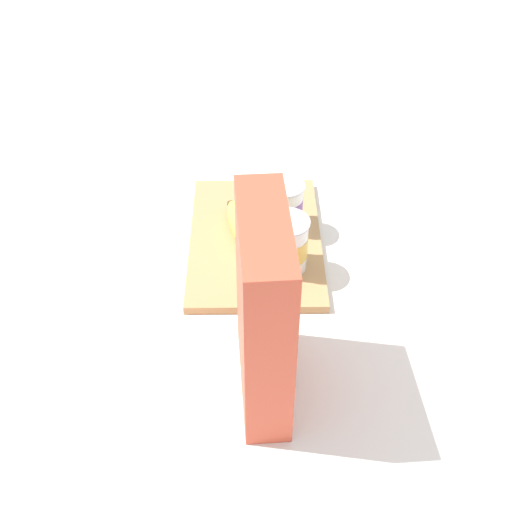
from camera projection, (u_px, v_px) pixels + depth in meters
name	position (u px, v px, depth m)	size (l,w,h in m)	color
ground_plane	(255.00, 243.00, 1.15)	(2.40, 2.40, 0.00)	silver
cutting_board	(255.00, 240.00, 1.14)	(0.35, 0.23, 0.01)	tan
cereal_box	(264.00, 313.00, 0.82)	(0.19, 0.06, 0.29)	#D85138
yogurt_cup_front	(284.00, 206.00, 1.14)	(0.07, 0.07, 0.09)	white
yogurt_cup_back	(286.00, 244.00, 1.05)	(0.07, 0.07, 0.10)	white
banana_bunch	(249.00, 225.00, 1.13)	(0.16, 0.12, 0.04)	#EED550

